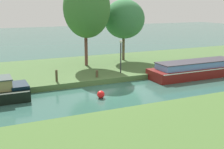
% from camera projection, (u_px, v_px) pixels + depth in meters
% --- Properties ---
extents(ground_plane, '(120.00, 120.00, 0.00)m').
position_uv_depth(ground_plane, '(115.00, 92.00, 19.86)').
color(ground_plane, '#305C51').
extents(riverbank_far, '(72.00, 10.00, 0.40)m').
position_uv_depth(riverbank_far, '(81.00, 69.00, 26.00)').
color(riverbank_far, '#486837').
rests_on(riverbank_far, ground_plane).
extents(riverbank_near, '(72.00, 10.00, 0.40)m').
position_uv_depth(riverbank_near, '(210.00, 146.00, 11.85)').
color(riverbank_near, '#466A30').
rests_on(riverbank_near, ground_plane).
extents(maroon_narrowboat, '(9.45, 2.38, 1.30)m').
position_uv_depth(maroon_narrowboat, '(202.00, 69.00, 24.21)').
color(maroon_narrowboat, maroon).
rests_on(maroon_narrowboat, ground_plane).
extents(willow_tree_centre, '(3.90, 4.72, 7.51)m').
position_uv_depth(willow_tree_centre, '(86.00, 8.00, 25.05)').
color(willow_tree_centre, brown).
rests_on(willow_tree_centre, riverbank_far).
extents(willow_tree_right, '(3.86, 3.85, 5.79)m').
position_uv_depth(willow_tree_right, '(124.00, 19.00, 28.01)').
color(willow_tree_right, brown).
rests_on(willow_tree_right, riverbank_far).
extents(lamp_post, '(0.24, 0.24, 2.63)m').
position_uv_depth(lamp_post, '(121.00, 52.00, 23.19)').
color(lamp_post, '#333338').
rests_on(lamp_post, riverbank_far).
extents(mooring_post_near, '(0.17, 0.17, 0.84)m').
position_uv_depth(mooring_post_near, '(57.00, 76.00, 20.83)').
color(mooring_post_near, '#453C27').
rests_on(mooring_post_near, riverbank_far).
extents(mooring_post_far, '(0.19, 0.19, 0.51)m').
position_uv_depth(mooring_post_far, '(97.00, 74.00, 22.11)').
color(mooring_post_far, '#493B27').
rests_on(mooring_post_far, riverbank_far).
extents(channel_buoy, '(0.48, 0.48, 0.48)m').
position_uv_depth(channel_buoy, '(101.00, 94.00, 18.47)').
color(channel_buoy, red).
rests_on(channel_buoy, ground_plane).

